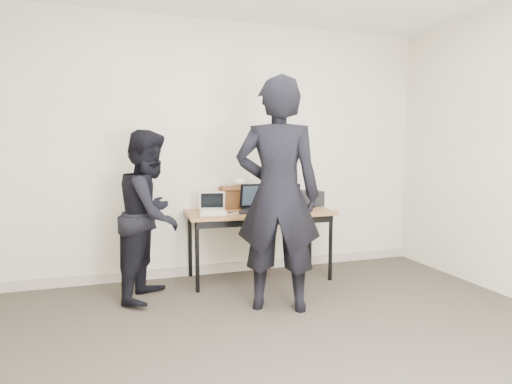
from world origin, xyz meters
name	(u,v)px	position (x,y,z in m)	size (l,w,h in m)	color
room	(324,152)	(0.00, 0.00, 1.35)	(4.60, 4.60, 2.80)	#3F382F
desk	(260,216)	(0.24, 1.91, 0.66)	(1.52, 0.70, 0.72)	brown
laptop_beige	(213,209)	(-0.27, 1.86, 0.76)	(0.29, 0.29, 0.21)	#BFB399
laptop_center	(260,205)	(0.23, 1.87, 0.78)	(0.37, 0.36, 0.28)	black
laptop_right	(293,202)	(0.67, 2.05, 0.78)	(0.42, 0.41, 0.25)	black
leather_satchel	(237,197)	(0.06, 2.14, 0.85)	(0.36, 0.18, 0.25)	#5A3317
tissue	(240,182)	(0.09, 2.14, 1.00)	(0.13, 0.10, 0.08)	white
equipment_box	(307,198)	(0.87, 2.10, 0.80)	(0.29, 0.25, 0.17)	black
power_brick	(244,212)	(0.02, 1.74, 0.74)	(0.09, 0.06, 0.03)	black
cables	(264,210)	(0.28, 1.91, 0.72)	(1.15, 0.41, 0.01)	black
person_typist	(278,195)	(0.12, 1.08, 0.98)	(0.71, 0.47, 1.95)	black
person_observer	(150,215)	(-0.88, 1.69, 0.76)	(0.74, 0.58, 1.53)	black
baseboard	(230,267)	(0.00, 2.23, 0.05)	(4.50, 0.03, 0.10)	#A99E8C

